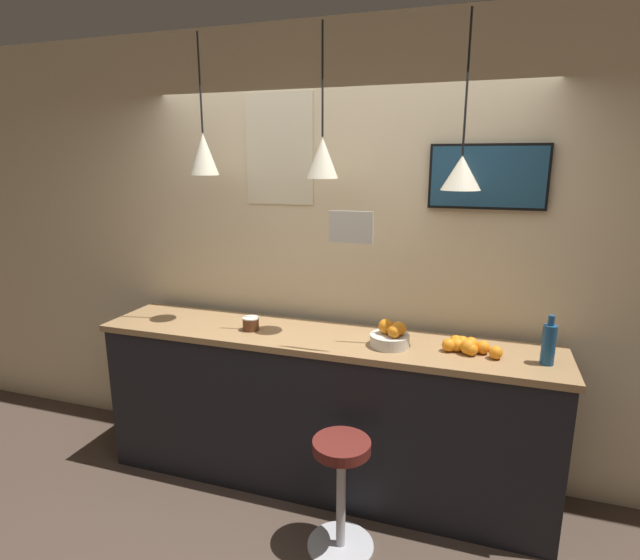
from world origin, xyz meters
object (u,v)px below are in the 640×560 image
bar_stool (341,480)px  mounted_tv (488,177)px  fruit_bowl (391,336)px  spread_jar (251,324)px  juice_bottle (549,344)px

bar_stool → mounted_tv: 1.87m
fruit_bowl → spread_jar: bearing=180.0°
bar_stool → fruit_bowl: size_ratio=2.85×
mounted_tv → juice_bottle: bearing=-45.2°
juice_bottle → mounted_tv: (-0.37, 0.37, 0.84)m
bar_stool → mounted_tv: size_ratio=0.98×
bar_stool → spread_jar: spread_jar is taller
fruit_bowl → mounted_tv: (0.46, 0.37, 0.89)m
spread_jar → mounted_tv: size_ratio=0.16×
juice_bottle → bar_stool: bearing=-154.7°
bar_stool → juice_bottle: size_ratio=2.42×
bar_stool → fruit_bowl: (0.16, 0.47, 0.67)m
spread_jar → fruit_bowl: bearing=-0.0°
bar_stool → juice_bottle: 1.31m
fruit_bowl → juice_bottle: (0.83, 0.00, 0.05)m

